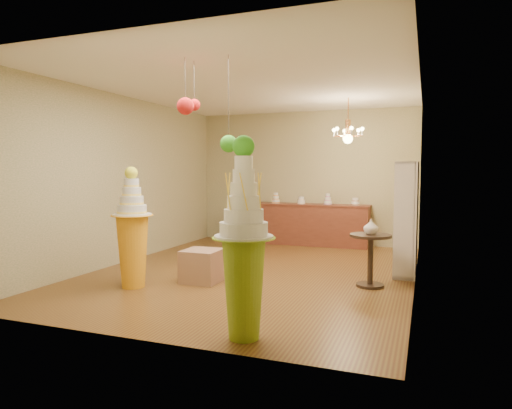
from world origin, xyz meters
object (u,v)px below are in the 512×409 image
(pedestal_green, at_px, (244,260))
(pedestal_orange, at_px, (133,240))
(round_table, at_px, (370,253))
(sideboard, at_px, (301,223))

(pedestal_green, height_order, pedestal_orange, pedestal_green)
(round_table, bearing_deg, sideboard, 119.86)
(pedestal_green, xyz_separation_m, pedestal_orange, (-2.23, 1.30, -0.11))
(pedestal_orange, distance_m, round_table, 3.40)
(sideboard, height_order, round_table, sideboard)
(pedestal_green, relative_size, round_table, 2.64)
(sideboard, bearing_deg, round_table, -60.14)
(pedestal_orange, xyz_separation_m, sideboard, (1.27, 4.52, -0.20))
(pedestal_orange, bearing_deg, sideboard, 74.31)
(pedestal_orange, relative_size, round_table, 2.27)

